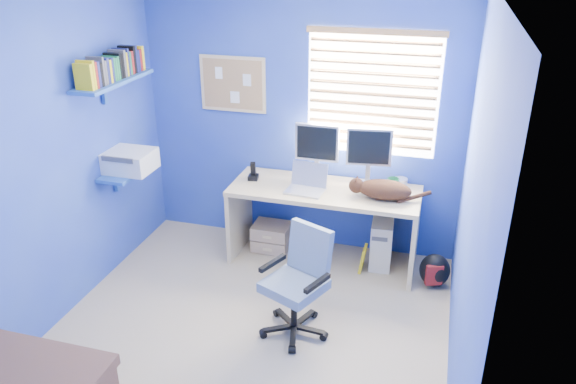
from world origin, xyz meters
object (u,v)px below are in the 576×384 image
(cat, at_px, (384,190))
(office_chair, at_px, (298,295))
(desk, at_px, (324,225))
(tower_pc, at_px, (382,240))
(laptop, at_px, (305,180))

(cat, bearing_deg, office_chair, -117.82)
(desk, height_order, tower_pc, desk)
(desk, bearing_deg, tower_pc, 13.47)
(desk, bearing_deg, laptop, -144.56)
(desk, distance_m, tower_pc, 0.56)
(laptop, height_order, office_chair, laptop)
(desk, distance_m, office_chair, 1.07)
(desk, xyz_separation_m, laptop, (-0.15, -0.11, 0.48))
(cat, bearing_deg, laptop, -177.41)
(laptop, distance_m, tower_pc, 0.96)
(laptop, distance_m, cat, 0.69)
(desk, height_order, cat, cat)
(office_chair, bearing_deg, laptop, 101.40)
(desk, bearing_deg, cat, -6.39)
(tower_pc, bearing_deg, desk, -170.30)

